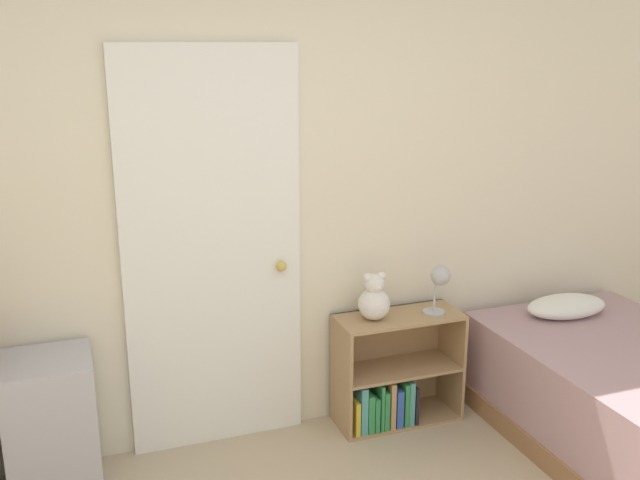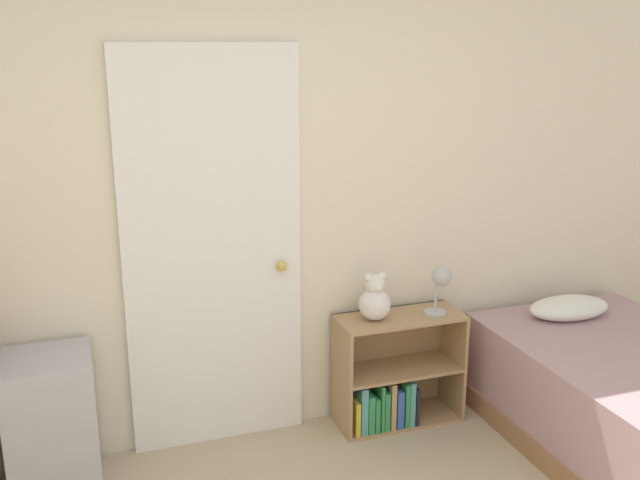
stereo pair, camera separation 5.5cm
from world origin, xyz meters
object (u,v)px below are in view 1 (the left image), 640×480
storage_bin (52,426)px  desk_lamp (440,280)px  bookshelf (389,382)px  teddy_bear (374,299)px

storage_bin → desk_lamp: (2.03, 0.00, 0.48)m
bookshelf → desk_lamp: desk_lamp is taller
bookshelf → desk_lamp: 0.64m
storage_bin → desk_lamp: desk_lamp is taller
teddy_bear → storage_bin: bearing=-178.4°
storage_bin → teddy_bear: (1.66, 0.05, 0.40)m
teddy_bear → bookshelf: bearing=0.9°
storage_bin → desk_lamp: 2.08m
storage_bin → teddy_bear: bearing=1.6°
teddy_bear → desk_lamp: bearing=-6.8°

